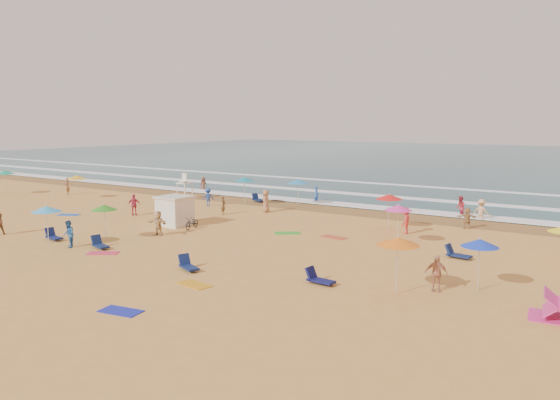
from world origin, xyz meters
The scene contains 12 objects.
ground centered at (0.00, 0.00, 0.00)m, with size 220.00×220.00×0.00m, color gold.
ocean centered at (0.00, 84.00, 0.00)m, with size 220.00×140.00×0.18m, color #0C4756.
wet_sand centered at (0.00, 12.50, 0.01)m, with size 220.00×220.00×0.00m, color olive.
surf_foam centered at (0.00, 21.32, 0.10)m, with size 200.00×18.70×0.05m.
cabana centered at (-2.17, -0.12, 1.00)m, with size 2.00×2.00×2.00m, color white.
cabana_roof centered at (-2.17, -0.12, 2.06)m, with size 2.20×2.20×0.12m, color silver.
bicycle centered at (-0.27, -0.42, 0.44)m, with size 0.58×1.66×0.87m, color black.
lifeguard_stand centered at (-10.92, 10.12, 1.05)m, with size 1.20×1.20×2.10m, color white, non-canonical shape.
beach_umbrellas centered at (0.87, 0.70, 2.17)m, with size 55.35×30.10×0.81m.
loungers centered at (4.09, -2.73, 0.17)m, with size 48.46×21.99×0.34m.
towels centered at (1.40, -5.19, 0.01)m, with size 31.35×21.78×0.03m.
beachgoers centered at (1.19, 4.88, 0.79)m, with size 42.29×26.29×2.13m.
Camera 1 is at (25.44, -27.98, 7.38)m, focal length 35.00 mm.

